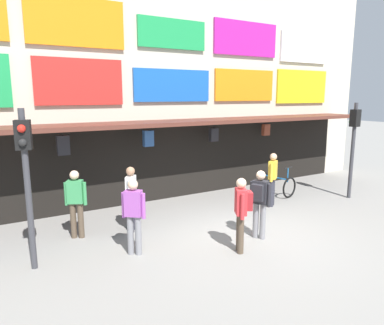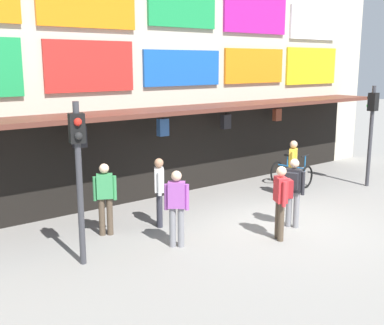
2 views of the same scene
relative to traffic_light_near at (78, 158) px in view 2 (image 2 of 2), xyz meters
The scene contains 11 objects.
ground_plane 5.32m from the traffic_light_near, 10.29° to the right, with size 80.00×80.00×0.00m, color gray.
shopfront 6.32m from the traffic_light_near, 37.62° to the left, with size 18.00×2.60×8.00m.
traffic_light_near is the anchor object (origin of this frame).
traffic_light_far 9.91m from the traffic_light_near, ahead, with size 0.30×0.33×3.20m.
bicycle_parked 8.38m from the traffic_light_near, 11.06° to the left, with size 0.91×1.27×1.05m.
pedestrian_in_yellow 2.35m from the traffic_light_near, 11.11° to the right, with size 0.47×0.47×1.68m.
pedestrian_in_black 5.17m from the traffic_light_near, 12.82° to the right, with size 0.45×0.49×1.68m.
pedestrian_in_green 2.02m from the traffic_light_near, 45.92° to the left, with size 0.48×0.36×1.68m.
pedestrian_in_purple 4.49m from the traffic_light_near, 20.13° to the right, with size 0.46×0.48×1.68m.
pedestrian_in_white 2.87m from the traffic_light_near, 20.48° to the left, with size 0.38×0.46×1.68m.
pedestrian_in_blue 7.14m from the traffic_light_near, ahead, with size 0.45×0.39×1.68m.
Camera 2 is at (-8.55, -7.42, 3.90)m, focal length 44.75 mm.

